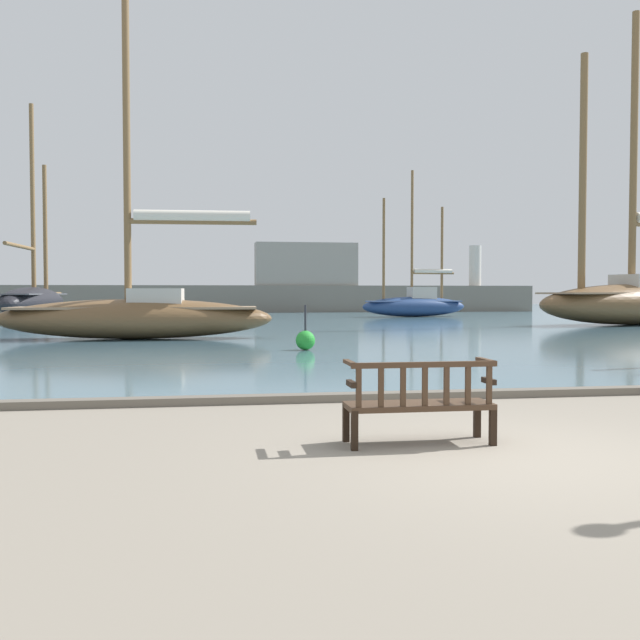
{
  "coord_description": "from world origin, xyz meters",
  "views": [
    {
      "loc": [
        -3.08,
        -6.75,
        1.66
      ],
      "look_at": [
        -0.39,
        10.0,
        1.0
      ],
      "focal_mm": 40.0,
      "sensor_mm": 36.0,
      "label": 1
    }
  ],
  "objects_px": {
    "sailboat_far_port": "(137,311)",
    "sailboat_centre_channel": "(415,303)",
    "sailboat_outer_port": "(33,300)",
    "sailboat_distant_harbor": "(636,297)",
    "channel_buoy": "(305,340)",
    "park_bench": "(420,401)"
  },
  "relations": [
    {
      "from": "sailboat_outer_port",
      "to": "channel_buoy",
      "type": "distance_m",
      "value": 29.96
    },
    {
      "from": "sailboat_centre_channel",
      "to": "channel_buoy",
      "type": "bearing_deg",
      "value": -112.85
    },
    {
      "from": "channel_buoy",
      "to": "sailboat_distant_harbor",
      "type": "bearing_deg",
      "value": 35.18
    },
    {
      "from": "sailboat_centre_channel",
      "to": "channel_buoy",
      "type": "distance_m",
      "value": 27.79
    },
    {
      "from": "sailboat_centre_channel",
      "to": "sailboat_far_port",
      "type": "relative_size",
      "value": 0.7
    },
    {
      "from": "sailboat_far_port",
      "to": "channel_buoy",
      "type": "distance_m",
      "value": 7.55
    },
    {
      "from": "park_bench",
      "to": "channel_buoy",
      "type": "bearing_deg",
      "value": 88.12
    },
    {
      "from": "sailboat_distant_harbor",
      "to": "sailboat_far_port",
      "type": "distance_m",
      "value": 24.29
    },
    {
      "from": "sailboat_outer_port",
      "to": "park_bench",
      "type": "bearing_deg",
      "value": -71.67
    },
    {
      "from": "sailboat_distant_harbor",
      "to": "sailboat_far_port",
      "type": "bearing_deg",
      "value": -162.74
    },
    {
      "from": "sailboat_far_port",
      "to": "channel_buoy",
      "type": "height_order",
      "value": "sailboat_far_port"
    },
    {
      "from": "sailboat_distant_harbor",
      "to": "channel_buoy",
      "type": "distance_m",
      "value": 22.3
    },
    {
      "from": "channel_buoy",
      "to": "park_bench",
      "type": "bearing_deg",
      "value": -91.88
    },
    {
      "from": "sailboat_outer_port",
      "to": "sailboat_distant_harbor",
      "type": "height_order",
      "value": "sailboat_distant_harbor"
    },
    {
      "from": "sailboat_outer_port",
      "to": "channel_buoy",
      "type": "bearing_deg",
      "value": -63.83
    },
    {
      "from": "park_bench",
      "to": "sailboat_outer_port",
      "type": "height_order",
      "value": "sailboat_outer_port"
    },
    {
      "from": "park_bench",
      "to": "sailboat_distant_harbor",
      "type": "xyz_separation_m",
      "value": [
        18.59,
        24.64,
        0.97
      ]
    },
    {
      "from": "park_bench",
      "to": "sailboat_far_port",
      "type": "xyz_separation_m",
      "value": [
        -4.61,
        17.43,
        0.55
      ]
    },
    {
      "from": "sailboat_far_port",
      "to": "channel_buoy",
      "type": "relative_size",
      "value": 11.0
    },
    {
      "from": "sailboat_centre_channel",
      "to": "channel_buoy",
      "type": "height_order",
      "value": "sailboat_centre_channel"
    },
    {
      "from": "sailboat_centre_channel",
      "to": "sailboat_distant_harbor",
      "type": "height_order",
      "value": "sailboat_distant_harbor"
    },
    {
      "from": "sailboat_far_port",
      "to": "sailboat_centre_channel",
      "type": "bearing_deg",
      "value": 51.69
    }
  ]
}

